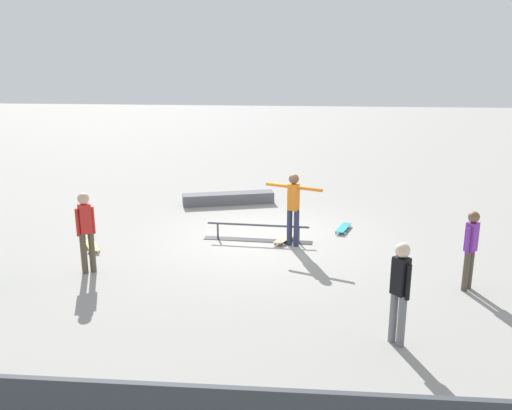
{
  "coord_description": "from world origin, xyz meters",
  "views": [
    {
      "loc": [
        -0.89,
        12.42,
        4.36
      ],
      "look_at": [
        0.1,
        0.67,
        1.0
      ],
      "focal_mm": 39.3,
      "sensor_mm": 36.0,
      "label": 1
    }
  ],
  "objects_px": {
    "bystander_red_shirt": "(86,228)",
    "loose_skateboard_yellow": "(92,246)",
    "skate_ledge": "(228,198)",
    "bystander_purple_shirt": "(471,246)",
    "loose_skateboard_teal": "(343,228)",
    "bystander_black_shirt": "(400,288)",
    "skater_main": "(293,204)",
    "grind_rail": "(258,233)",
    "skateboard_main": "(285,239)"
  },
  "relations": [
    {
      "from": "skate_ledge",
      "to": "loose_skateboard_teal",
      "type": "height_order",
      "value": "skate_ledge"
    },
    {
      "from": "grind_rail",
      "to": "skate_ledge",
      "type": "xyz_separation_m",
      "value": [
        1.09,
        -3.06,
        -0.02
      ]
    },
    {
      "from": "skate_ledge",
      "to": "bystander_black_shirt",
      "type": "relative_size",
      "value": 1.6
    },
    {
      "from": "bystander_purple_shirt",
      "to": "loose_skateboard_yellow",
      "type": "distance_m",
      "value": 7.91
    },
    {
      "from": "skate_ledge",
      "to": "bystander_red_shirt",
      "type": "relative_size",
      "value": 1.58
    },
    {
      "from": "bystander_red_shirt",
      "to": "loose_skateboard_yellow",
      "type": "distance_m",
      "value": 1.62
    },
    {
      "from": "skate_ledge",
      "to": "bystander_purple_shirt",
      "type": "height_order",
      "value": "bystander_purple_shirt"
    },
    {
      "from": "bystander_black_shirt",
      "to": "bystander_red_shirt",
      "type": "bearing_deg",
      "value": 27.53
    },
    {
      "from": "grind_rail",
      "to": "skater_main",
      "type": "bearing_deg",
      "value": 165.69
    },
    {
      "from": "skate_ledge",
      "to": "bystander_purple_shirt",
      "type": "relative_size",
      "value": 1.71
    },
    {
      "from": "bystander_purple_shirt",
      "to": "bystander_black_shirt",
      "type": "distance_m",
      "value": 2.65
    },
    {
      "from": "skater_main",
      "to": "skateboard_main",
      "type": "height_order",
      "value": "skater_main"
    },
    {
      "from": "bystander_purple_shirt",
      "to": "loose_skateboard_teal",
      "type": "relative_size",
      "value": 1.84
    },
    {
      "from": "bystander_red_shirt",
      "to": "loose_skateboard_teal",
      "type": "xyz_separation_m",
      "value": [
        -5.23,
        -3.06,
        -0.85
      ]
    },
    {
      "from": "skateboard_main",
      "to": "loose_skateboard_teal",
      "type": "xyz_separation_m",
      "value": [
        -1.39,
        -0.92,
        0.0
      ]
    },
    {
      "from": "loose_skateboard_yellow",
      "to": "loose_skateboard_teal",
      "type": "distance_m",
      "value": 5.94
    },
    {
      "from": "skater_main",
      "to": "loose_skateboard_yellow",
      "type": "distance_m",
      "value": 4.59
    },
    {
      "from": "skate_ledge",
      "to": "bystander_red_shirt",
      "type": "bearing_deg",
      "value": 67.97
    },
    {
      "from": "skater_main",
      "to": "grind_rail",
      "type": "bearing_deg",
      "value": 4.23
    },
    {
      "from": "grind_rail",
      "to": "loose_skateboard_yellow",
      "type": "bearing_deg",
      "value": 17.12
    },
    {
      "from": "bystander_purple_shirt",
      "to": "bystander_black_shirt",
      "type": "bearing_deg",
      "value": -174.91
    },
    {
      "from": "bystander_black_shirt",
      "to": "skater_main",
      "type": "bearing_deg",
      "value": -18.82
    },
    {
      "from": "skater_main",
      "to": "bystander_black_shirt",
      "type": "bearing_deg",
      "value": 133.77
    },
    {
      "from": "bystander_black_shirt",
      "to": "bystander_purple_shirt",
      "type": "bearing_deg",
      "value": -77.62
    },
    {
      "from": "bystander_black_shirt",
      "to": "loose_skateboard_teal",
      "type": "xyz_separation_m",
      "value": [
        0.44,
        -5.37,
        -0.84
      ]
    },
    {
      "from": "bystander_red_shirt",
      "to": "loose_skateboard_yellow",
      "type": "bearing_deg",
      "value": -106.39
    },
    {
      "from": "grind_rail",
      "to": "loose_skateboard_teal",
      "type": "xyz_separation_m",
      "value": [
        -2.03,
        -0.89,
        -0.1
      ]
    },
    {
      "from": "skate_ledge",
      "to": "skater_main",
      "type": "height_order",
      "value": "skater_main"
    },
    {
      "from": "skater_main",
      "to": "loose_skateboard_teal",
      "type": "xyz_separation_m",
      "value": [
        -1.21,
        -1.16,
        -0.89
      ]
    },
    {
      "from": "grind_rail",
      "to": "bystander_black_shirt",
      "type": "xyz_separation_m",
      "value": [
        -2.47,
        4.48,
        0.74
      ]
    },
    {
      "from": "skateboard_main",
      "to": "bystander_purple_shirt",
      "type": "distance_m",
      "value": 4.24
    },
    {
      "from": "skateboard_main",
      "to": "loose_skateboard_yellow",
      "type": "distance_m",
      "value": 4.36
    },
    {
      "from": "bystander_purple_shirt",
      "to": "loose_skateboard_teal",
      "type": "xyz_separation_m",
      "value": [
        2.05,
        -3.27,
        -0.78
      ]
    },
    {
      "from": "skate_ledge",
      "to": "bystander_red_shirt",
      "type": "xyz_separation_m",
      "value": [
        2.11,
        5.22,
        0.77
      ]
    },
    {
      "from": "grind_rail",
      "to": "bystander_purple_shirt",
      "type": "xyz_separation_m",
      "value": [
        -4.08,
        2.38,
        0.68
      ]
    },
    {
      "from": "skate_ledge",
      "to": "skater_main",
      "type": "relative_size",
      "value": 1.56
    },
    {
      "from": "skateboard_main",
      "to": "loose_skateboard_yellow",
      "type": "relative_size",
      "value": 1.01
    },
    {
      "from": "grind_rail",
      "to": "skateboard_main",
      "type": "height_order",
      "value": "grind_rail"
    },
    {
      "from": "skater_main",
      "to": "bystander_black_shirt",
      "type": "relative_size",
      "value": 1.03
    },
    {
      "from": "bystander_red_shirt",
      "to": "loose_skateboard_yellow",
      "type": "height_order",
      "value": "bystander_red_shirt"
    },
    {
      "from": "skate_ledge",
      "to": "bystander_red_shirt",
      "type": "distance_m",
      "value": 5.68
    },
    {
      "from": "skateboard_main",
      "to": "bystander_purple_shirt",
      "type": "xyz_separation_m",
      "value": [
        -3.44,
        2.35,
        0.78
      ]
    },
    {
      "from": "skater_main",
      "to": "bystander_purple_shirt",
      "type": "height_order",
      "value": "skater_main"
    },
    {
      "from": "bystander_red_shirt",
      "to": "loose_skateboard_teal",
      "type": "bearing_deg",
      "value": 175.16
    },
    {
      "from": "skater_main",
      "to": "skateboard_main",
      "type": "relative_size",
      "value": 2.07
    },
    {
      "from": "loose_skateboard_teal",
      "to": "skateboard_main",
      "type": "bearing_deg",
      "value": 141.69
    },
    {
      "from": "skateboard_main",
      "to": "loose_skateboard_teal",
      "type": "relative_size",
      "value": 0.98
    },
    {
      "from": "skateboard_main",
      "to": "bystander_black_shirt",
      "type": "xyz_separation_m",
      "value": [
        -1.83,
        4.45,
        0.84
      ]
    },
    {
      "from": "bystander_black_shirt",
      "to": "bystander_red_shirt",
      "type": "xyz_separation_m",
      "value": [
        5.67,
        -2.32,
        0.01
      ]
    },
    {
      "from": "grind_rail",
      "to": "bystander_purple_shirt",
      "type": "height_order",
      "value": "bystander_purple_shirt"
    }
  ]
}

